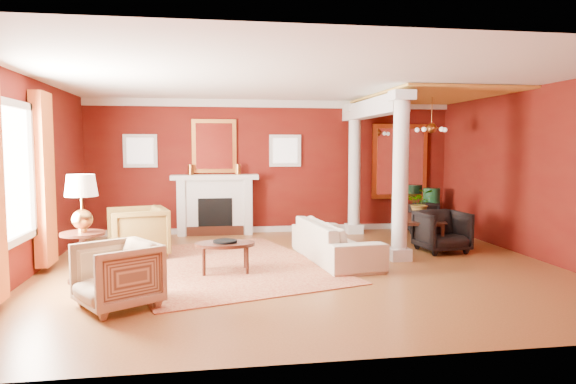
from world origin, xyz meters
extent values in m
plane|color=brown|center=(0.00, 0.00, 0.00)|extent=(8.00, 8.00, 0.00)
cube|color=#58150C|center=(0.00, 3.50, 1.45)|extent=(8.00, 0.04, 2.90)
cube|color=#58150C|center=(0.00, -3.50, 1.45)|extent=(8.00, 0.04, 2.90)
cube|color=#58150C|center=(-4.00, 0.00, 1.45)|extent=(0.04, 7.00, 2.90)
cube|color=#58150C|center=(4.00, 0.00, 1.45)|extent=(0.04, 7.00, 2.90)
cube|color=white|center=(0.00, 0.00, 2.90)|extent=(8.00, 7.00, 0.04)
cube|color=silver|center=(-1.30, 3.33, 0.60)|extent=(1.60, 0.34, 1.20)
cube|color=black|center=(-1.30, 3.16, 0.45)|extent=(0.72, 0.03, 0.70)
cube|color=black|center=(-1.30, 3.16, 0.10)|extent=(1.20, 0.05, 0.20)
cube|color=silver|center=(-1.30, 3.29, 1.24)|extent=(1.85, 0.42, 0.10)
cube|color=silver|center=(-2.00, 3.30, 0.60)|extent=(0.16, 0.40, 1.20)
cube|color=silver|center=(-0.60, 3.30, 0.60)|extent=(0.16, 0.40, 1.20)
cube|color=gold|center=(-1.30, 3.46, 1.90)|extent=(0.95, 0.06, 1.15)
cube|color=white|center=(-1.30, 3.42, 1.90)|extent=(0.78, 0.02, 0.98)
cube|color=silver|center=(-2.85, 3.47, 1.80)|extent=(0.70, 0.06, 0.70)
cube|color=white|center=(-2.85, 3.44, 1.80)|extent=(0.54, 0.02, 0.54)
cube|color=silver|center=(0.25, 3.47, 1.80)|extent=(0.70, 0.06, 0.70)
cube|color=white|center=(0.25, 3.44, 1.80)|extent=(0.54, 0.02, 0.54)
cube|color=white|center=(-3.98, -0.60, 1.55)|extent=(0.03, 1.30, 1.70)
cube|color=silver|center=(-3.95, 0.10, 1.55)|extent=(0.08, 0.10, 1.90)
cube|color=#C05920|center=(-3.88, 0.40, 1.40)|extent=(0.18, 0.55, 2.60)
cube|color=silver|center=(1.70, 0.30, 0.10)|extent=(0.34, 0.34, 0.20)
cylinder|color=silver|center=(1.70, 0.30, 1.45)|extent=(0.26, 0.26, 2.50)
cube|color=silver|center=(1.70, 0.30, 2.72)|extent=(0.36, 0.36, 0.16)
cube|color=silver|center=(1.70, 3.00, 0.10)|extent=(0.34, 0.34, 0.20)
cylinder|color=silver|center=(1.70, 3.00, 1.45)|extent=(0.26, 0.26, 2.50)
cube|color=silver|center=(1.70, 3.00, 2.72)|extent=(0.36, 0.36, 0.16)
cube|color=silver|center=(1.70, 1.90, 2.62)|extent=(0.30, 3.20, 0.32)
cube|color=gold|center=(2.85, 1.75, 2.87)|extent=(2.30, 3.40, 0.04)
cube|color=gold|center=(2.90, 3.46, 1.55)|extent=(1.30, 0.06, 1.70)
cube|color=white|center=(2.90, 3.42, 1.55)|extent=(1.10, 0.02, 1.50)
cylinder|color=#B77D39|center=(2.90, 1.80, 2.58)|extent=(0.02, 0.02, 0.65)
sphere|color=#B77D39|center=(2.90, 1.80, 2.25)|extent=(0.20, 0.20, 0.20)
sphere|color=#F0E4CC|center=(3.18, 1.80, 2.22)|extent=(0.09, 0.09, 0.09)
sphere|color=#F0E4CC|center=(2.99, 2.07, 2.22)|extent=(0.09, 0.09, 0.09)
sphere|color=#F0E4CC|center=(2.67, 1.96, 2.22)|extent=(0.09, 0.09, 0.09)
sphere|color=#F0E4CC|center=(2.67, 1.64, 2.22)|extent=(0.09, 0.09, 0.09)
sphere|color=#F0E4CC|center=(2.99, 1.53, 2.22)|extent=(0.09, 0.09, 0.09)
cube|color=silver|center=(0.00, 3.46, 2.82)|extent=(8.00, 0.08, 0.16)
cube|color=silver|center=(0.00, 3.46, 0.06)|extent=(8.00, 0.08, 0.12)
cube|color=maroon|center=(-1.21, 0.34, 0.01)|extent=(3.97, 4.63, 0.02)
imported|color=beige|center=(0.64, 0.45, 0.44)|extent=(0.90, 2.30, 0.88)
imported|color=black|center=(-2.64, 1.17, 0.48)|extent=(1.08, 1.12, 0.95)
imported|color=#C9B286|center=(-2.50, -1.63, 0.43)|extent=(1.10, 1.12, 0.85)
cylinder|color=black|center=(-1.20, -0.13, 0.43)|extent=(0.90, 0.90, 0.05)
cylinder|color=black|center=(-1.51, -0.32, 0.20)|extent=(0.05, 0.05, 0.40)
cylinder|color=black|center=(-0.88, -0.32, 0.20)|extent=(0.05, 0.05, 0.40)
cylinder|color=black|center=(-1.51, 0.07, 0.20)|extent=(0.05, 0.05, 0.40)
cylinder|color=black|center=(-0.88, 0.07, 0.20)|extent=(0.05, 0.05, 0.40)
imported|color=black|center=(-1.24, -0.13, 0.58)|extent=(0.17, 0.07, 0.24)
cylinder|color=black|center=(-3.17, -0.36, 0.02)|extent=(0.44, 0.44, 0.04)
cylinder|color=black|center=(-3.17, -0.36, 0.34)|extent=(0.10, 0.10, 0.68)
cylinder|color=black|center=(-3.17, -0.36, 0.68)|extent=(0.60, 0.60, 0.04)
sphere|color=#B77D39|center=(-3.17, -0.36, 0.88)|extent=(0.28, 0.28, 0.28)
cylinder|color=#B77D39|center=(-3.17, -0.36, 1.09)|extent=(0.03, 0.03, 0.30)
cone|color=#F0E4CC|center=(-3.17, -0.36, 1.36)|extent=(0.44, 0.44, 0.30)
imported|color=black|center=(2.65, 1.57, 0.41)|extent=(0.98, 1.57, 0.83)
imported|color=black|center=(2.71, 0.82, 0.41)|extent=(0.86, 0.82, 0.82)
imported|color=black|center=(3.13, 3.00, 0.37)|extent=(0.82, 0.79, 0.75)
sphere|color=#123A1D|center=(3.45, 2.93, 0.20)|extent=(0.41, 0.41, 0.41)
cylinder|color=#123A1D|center=(3.45, 2.93, 0.49)|extent=(0.37, 0.37, 0.98)
imported|color=#26591E|center=(2.63, 1.61, 1.04)|extent=(0.65, 0.68, 0.43)
camera|label=1|loc=(-1.43, -7.75, 1.89)|focal=32.00mm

